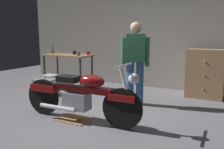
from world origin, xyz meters
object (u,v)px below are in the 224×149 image
(mug_brown_stoneware, at_px, (78,54))
(bottle, at_px, (53,50))
(person_standing, at_px, (135,60))
(wooden_dresser, at_px, (205,74))
(motorcycle, at_px, (80,95))
(mug_red_diner, at_px, (88,53))
(mug_black_matte, at_px, (74,53))
(storage_bin, at_px, (44,87))

(mug_brown_stoneware, distance_m, bottle, 0.96)
(person_standing, relative_size, wooden_dresser, 1.52)
(person_standing, bearing_deg, bottle, -35.94)
(motorcycle, xyz_separation_m, mug_red_diner, (-1.19, 2.00, 0.50))
(motorcycle, bearing_deg, person_standing, 70.78)
(person_standing, xyz_separation_m, bottle, (-2.64, 0.51, 0.07))
(person_standing, height_order, mug_brown_stoneware, person_standing)
(person_standing, xyz_separation_m, mug_red_diner, (-1.60, 0.67, 0.02))
(mug_black_matte, relative_size, bottle, 0.49)
(mug_brown_stoneware, xyz_separation_m, mug_black_matte, (-0.29, 0.22, 0.00))
(motorcycle, relative_size, person_standing, 1.31)
(mug_black_matte, distance_m, mug_red_diner, 0.39)
(motorcycle, distance_m, mug_brown_stoneware, 2.20)
(mug_brown_stoneware, relative_size, mug_black_matte, 1.01)
(person_standing, bearing_deg, motorcycle, 47.56)
(person_standing, bearing_deg, mug_black_matte, -42.14)
(mug_black_matte, bearing_deg, bottle, -171.26)
(motorcycle, distance_m, mug_black_matte, 2.54)
(person_standing, distance_m, wooden_dresser, 1.76)
(person_standing, height_order, storage_bin, person_standing)
(motorcycle, distance_m, storage_bin, 2.19)
(wooden_dresser, xyz_separation_m, storage_bin, (-3.49, -1.46, -0.38))
(mug_black_matte, bearing_deg, mug_brown_stoneware, -37.34)
(motorcycle, height_order, mug_brown_stoneware, motorcycle)
(mug_black_matte, bearing_deg, motorcycle, -51.00)
(storage_bin, distance_m, mug_brown_stoneware, 1.16)
(person_standing, distance_m, mug_red_diner, 1.74)
(storage_bin, relative_size, mug_brown_stoneware, 3.71)
(person_standing, bearing_deg, mug_brown_stoneware, -37.97)
(wooden_dresser, xyz_separation_m, mug_black_matte, (-3.18, -0.62, 0.40))
(mug_red_diner, bearing_deg, mug_black_matte, -170.30)
(mug_brown_stoneware, bearing_deg, bottle, 172.86)
(motorcycle, relative_size, mug_black_matte, 18.60)
(storage_bin, height_order, mug_brown_stoneware, mug_brown_stoneware)
(wooden_dresser, xyz_separation_m, mug_red_diner, (-2.80, -0.55, 0.40))
(wooden_dresser, bearing_deg, motorcycle, -122.27)
(mug_red_diner, bearing_deg, motorcycle, -59.32)
(mug_black_matte, height_order, mug_red_diner, mug_black_matte)
(mug_brown_stoneware, bearing_deg, mug_red_diner, 72.30)
(mug_red_diner, bearing_deg, person_standing, -22.75)
(person_standing, xyz_separation_m, storage_bin, (-2.29, -0.23, -0.76))
(person_standing, height_order, wooden_dresser, person_standing)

